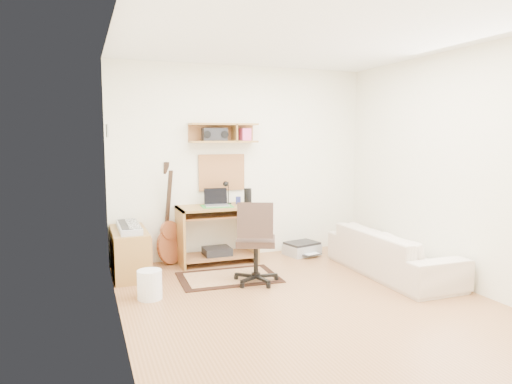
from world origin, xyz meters
name	(u,v)px	position (x,y,z in m)	size (l,w,h in m)	color
floor	(306,301)	(0.00, 0.00, -0.01)	(3.60, 4.00, 0.01)	#A67145
ceiling	(310,36)	(0.00, 0.00, 2.60)	(3.60, 4.00, 0.01)	white
back_wall	(242,162)	(0.00, 2.00, 1.30)	(3.60, 0.01, 2.60)	white
left_wall	(116,179)	(-1.80, 0.00, 1.30)	(0.01, 4.00, 2.60)	white
right_wall	(453,169)	(1.80, 0.00, 1.30)	(0.01, 4.00, 2.60)	white
wall_shelf	(224,133)	(-0.30, 1.88, 1.70)	(0.90, 0.25, 0.26)	#A6773A
cork_board	(222,172)	(-0.30, 1.98, 1.17)	(0.64, 0.03, 0.49)	tan
wall_photo	(107,131)	(-1.79, 1.50, 1.72)	(0.02, 0.20, 0.15)	#4C8CBF
desk	(217,234)	(-0.45, 1.73, 0.38)	(1.00, 0.55, 0.75)	#A6773A
laptop	(217,198)	(-0.45, 1.71, 0.87)	(0.30, 0.30, 0.23)	silver
speaker	(248,197)	(-0.03, 1.68, 0.86)	(0.10, 0.10, 0.22)	black
desk_lamp	(228,193)	(-0.24, 1.87, 0.90)	(0.10, 0.10, 0.31)	black
pencil_cup	(238,200)	(-0.12, 1.83, 0.80)	(0.07, 0.07, 0.10)	navy
boombox	(214,134)	(-0.43, 1.87, 1.68)	(0.32, 0.15, 0.16)	black
rug	(229,277)	(-0.51, 1.02, 0.01)	(1.15, 0.77, 0.02)	beige
task_chair	(256,241)	(-0.27, 0.74, 0.48)	(0.49, 0.49, 0.96)	#372820
cabinet	(130,252)	(-1.58, 1.55, 0.28)	(0.40, 0.90, 0.55)	#A6773A
music_keyboard	(129,227)	(-1.58, 1.55, 0.58)	(0.24, 0.78, 0.07)	#B2B5BA
guitar	(169,213)	(-1.04, 1.86, 0.67)	(0.36, 0.22, 1.34)	#AB5B34
waste_basket	(150,285)	(-1.48, 0.61, 0.15)	(0.25, 0.25, 0.30)	white
printer	(302,249)	(0.78, 1.70, 0.09)	(0.45, 0.35, 0.17)	#A5A8AA
sofa	(392,245)	(1.38, 0.47, 0.36)	(1.84, 0.54, 0.72)	beige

